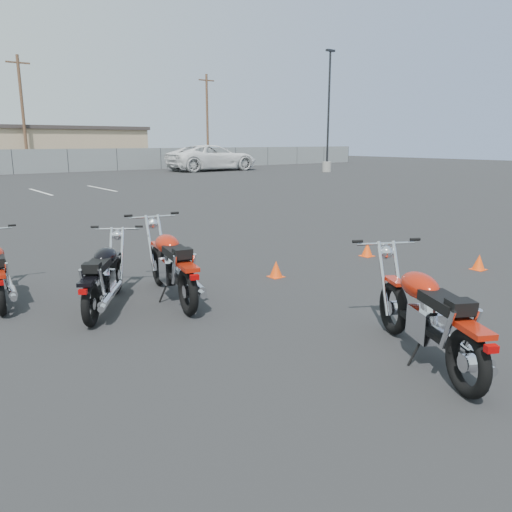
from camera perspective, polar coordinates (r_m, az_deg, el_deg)
ground at (r=7.31m, az=1.62°, el=-6.03°), size 120.00×120.00×0.00m
motorcycle_second_black at (r=7.52m, az=-16.97°, el=-2.25°), size 1.56×1.98×1.05m
motorcycle_third_red at (r=7.72m, az=-9.54°, el=-0.99°), size 1.05×2.41×1.19m
motorcycle_rear_red at (r=5.79m, az=19.05°, el=-6.41°), size 1.52×2.28×1.16m
training_cone_near at (r=10.81m, az=12.60°, el=0.76°), size 0.25×0.25×0.30m
training_cone_far at (r=10.35m, az=24.12°, el=-0.64°), size 0.25×0.25×0.29m
training_cone_extra at (r=8.94m, az=2.30°, el=-1.50°), size 0.25×0.25×0.29m
light_pole_east at (r=40.61m, az=8.18°, el=12.76°), size 0.80×0.70×9.14m
tan_building_east at (r=51.41m, az=-21.64°, el=11.52°), size 14.40×9.40×3.70m
utility_pole_c at (r=45.61m, az=-25.11°, el=14.71°), size 1.80×0.24×9.00m
utility_pole_d at (r=53.54m, az=-5.59°, el=15.40°), size 1.80×0.24×9.00m
white_van at (r=42.04m, az=-5.03°, el=11.95°), size 3.82×8.83×3.31m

